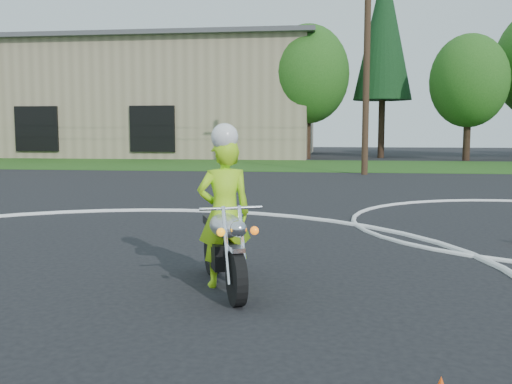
# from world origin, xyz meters

# --- Properties ---
(grass_strip) EXTENTS (120.00, 10.00, 0.02)m
(grass_strip) POSITION_xyz_m (0.00, 27.00, 0.01)
(grass_strip) COLOR #1E4714
(grass_strip) RESTS_ON ground
(course_markings) EXTENTS (19.05, 19.05, 0.12)m
(course_markings) POSITION_xyz_m (2.17, 4.35, 0.01)
(course_markings) COLOR silver
(course_markings) RESTS_ON ground
(primary_motorcycle) EXTENTS (0.99, 1.99, 1.10)m
(primary_motorcycle) POSITION_xyz_m (2.20, 2.55, 0.53)
(primary_motorcycle) COLOR black
(primary_motorcycle) RESTS_ON ground
(rider_primary_grp) EXTENTS (0.79, 0.67, 2.04)m
(rider_primary_grp) POSITION_xyz_m (2.18, 2.68, 0.99)
(rider_primary_grp) COLOR #A6ED18
(rider_primary_grp) RESTS_ON ground
(traffic_cones) EXTENTS (18.21, 15.74, 0.30)m
(traffic_cones) POSITION_xyz_m (4.52, 3.68, 0.14)
(traffic_cones) COLOR #FC4D0D
(traffic_cones) RESTS_ON ground
(warehouse) EXTENTS (41.00, 17.00, 8.30)m
(warehouse) POSITION_xyz_m (-18.00, 39.99, 4.16)
(warehouse) COLOR tan
(warehouse) RESTS_ON ground
(treeline) EXTENTS (38.20, 8.10, 14.52)m
(treeline) POSITION_xyz_m (14.78, 34.61, 6.62)
(treeline) COLOR #382619
(treeline) RESTS_ON ground
(utility_poles) EXTENTS (41.60, 1.12, 10.00)m
(utility_poles) POSITION_xyz_m (5.00, 21.00, 5.20)
(utility_poles) COLOR #473321
(utility_poles) RESTS_ON ground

